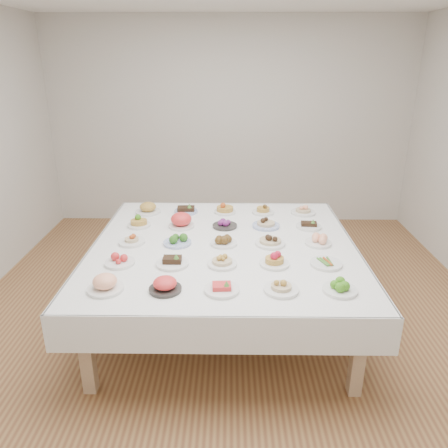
{
  "coord_description": "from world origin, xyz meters",
  "views": [
    {
      "loc": [
        0.0,
        -3.62,
        2.28
      ],
      "look_at": [
        -0.05,
        0.0,
        0.88
      ],
      "focal_mm": 35.0,
      "sensor_mm": 36.0,
      "label": 1
    }
  ],
  "objects_px": {
    "display_table": "(224,251)",
    "dish_12": "(224,239)",
    "dish_0": "(105,282)",
    "dish_24": "(303,208)"
  },
  "relations": [
    {
      "from": "dish_0",
      "to": "dish_24",
      "type": "relative_size",
      "value": 1.01
    },
    {
      "from": "dish_24",
      "to": "dish_0",
      "type": "bearing_deg",
      "value": -135.2
    },
    {
      "from": "dish_0",
      "to": "dish_24",
      "type": "distance_m",
      "value": 2.29
    },
    {
      "from": "dish_0",
      "to": "dish_12",
      "type": "xyz_separation_m",
      "value": [
        0.81,
        0.8,
        -0.02
      ]
    },
    {
      "from": "dish_0",
      "to": "dish_12",
      "type": "distance_m",
      "value": 1.14
    },
    {
      "from": "display_table",
      "to": "dish_24",
      "type": "height_order",
      "value": "dish_24"
    },
    {
      "from": "display_table",
      "to": "dish_12",
      "type": "distance_m",
      "value": 0.11
    },
    {
      "from": "dish_12",
      "to": "dish_24",
      "type": "bearing_deg",
      "value": 44.96
    },
    {
      "from": "dish_0",
      "to": "dish_12",
      "type": "height_order",
      "value": "dish_0"
    },
    {
      "from": "display_table",
      "to": "dish_0",
      "type": "relative_size",
      "value": 9.14
    }
  ]
}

